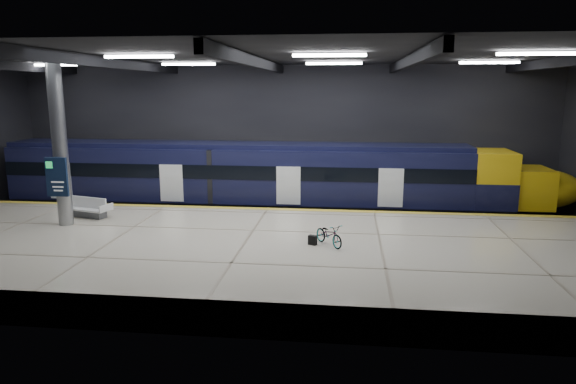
# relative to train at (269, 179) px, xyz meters

# --- Properties ---
(ground) EXTENTS (30.00, 30.00, 0.00)m
(ground) POSITION_rel_train_xyz_m (0.36, -5.50, -2.06)
(ground) COLOR black
(ground) RESTS_ON ground
(room_shell) EXTENTS (30.10, 16.10, 8.05)m
(room_shell) POSITION_rel_train_xyz_m (0.35, -5.49, 3.66)
(room_shell) COLOR black
(room_shell) RESTS_ON ground
(platform) EXTENTS (30.00, 11.00, 1.10)m
(platform) POSITION_rel_train_xyz_m (0.36, -8.00, -1.51)
(platform) COLOR beige
(platform) RESTS_ON ground
(safety_strip) EXTENTS (30.00, 0.40, 0.01)m
(safety_strip) POSITION_rel_train_xyz_m (0.36, -2.75, -0.95)
(safety_strip) COLOR gold
(safety_strip) RESTS_ON platform
(rails) EXTENTS (30.00, 1.52, 0.16)m
(rails) POSITION_rel_train_xyz_m (0.36, 0.00, -1.98)
(rails) COLOR gray
(rails) RESTS_ON ground
(train) EXTENTS (29.40, 2.84, 3.79)m
(train) POSITION_rel_train_xyz_m (0.00, 0.00, 0.00)
(train) COLOR black
(train) RESTS_ON ground
(bench) EXTENTS (2.22, 1.37, 0.91)m
(bench) POSITION_rel_train_xyz_m (-7.32, -5.20, -0.64)
(bench) COLOR #595B60
(bench) RESTS_ON platform
(bicycle) EXTENTS (1.38, 1.56, 0.82)m
(bicycle) POSITION_rel_train_xyz_m (3.47, -8.19, -0.55)
(bicycle) COLOR #99999E
(bicycle) RESTS_ON platform
(pannier_bag) EXTENTS (0.35, 0.28, 0.35)m
(pannier_bag) POSITION_rel_train_xyz_m (2.87, -8.19, -0.78)
(pannier_bag) COLOR black
(pannier_bag) RESTS_ON platform
(info_column) EXTENTS (0.90, 0.78, 6.90)m
(info_column) POSITION_rel_train_xyz_m (-7.64, -6.52, 2.40)
(info_column) COLOR #9EA0A5
(info_column) RESTS_ON platform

